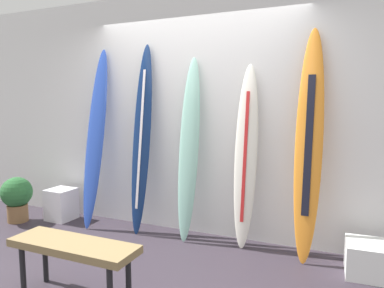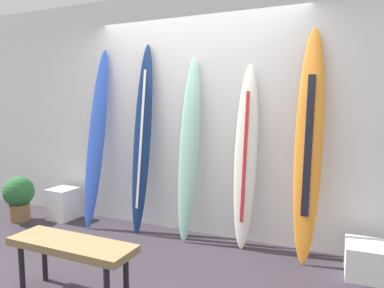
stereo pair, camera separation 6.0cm
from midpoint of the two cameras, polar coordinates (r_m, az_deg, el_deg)
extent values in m
cube|color=#312932|center=(3.41, -7.69, -20.47)|extent=(8.00, 8.00, 0.04)
cube|color=silver|center=(4.20, 1.52, 4.84)|extent=(7.20, 0.20, 2.80)
ellipsoid|color=#284AB3|center=(4.55, -14.70, 0.97)|extent=(0.28, 0.48, 2.20)
ellipsoid|color=navy|center=(4.21, -7.57, 0.82)|extent=(0.23, 0.37, 2.22)
cube|color=silver|center=(4.18, -7.77, 0.84)|extent=(0.03, 0.24, 1.61)
ellipsoid|color=#89C0B0|center=(3.94, -0.05, -0.82)|extent=(0.23, 0.36, 2.04)
ellipsoid|color=silver|center=(3.77, 9.05, -2.03)|extent=(0.25, 0.30, 1.94)
cube|color=red|center=(3.74, 8.91, -2.04)|extent=(0.04, 0.16, 1.36)
cone|color=black|center=(3.93, 8.65, -13.69)|extent=(0.07, 0.08, 0.11)
ellipsoid|color=orange|center=(3.58, 18.65, -0.19)|extent=(0.26, 0.39, 2.26)
cube|color=black|center=(3.55, 18.60, -0.17)|extent=(0.07, 0.21, 1.34)
cube|color=white|center=(3.66, 26.95, -16.30)|extent=(0.41, 0.41, 0.30)
cube|color=white|center=(5.06, -19.66, -8.99)|extent=(0.33, 0.33, 0.41)
cylinder|color=brown|center=(5.22, -25.57, -9.82)|extent=(0.25, 0.25, 0.22)
sphere|color=#2A6432|center=(5.15, -25.72, -6.87)|extent=(0.39, 0.39, 0.39)
cube|color=olive|center=(3.01, -18.19, -15.13)|extent=(1.06, 0.33, 0.06)
cylinder|color=black|center=(3.31, -25.12, -17.70)|extent=(0.04, 0.04, 0.40)
cylinder|color=black|center=(3.45, -22.08, -16.55)|extent=(0.04, 0.04, 0.40)
cylinder|color=black|center=(2.94, -9.91, -20.35)|extent=(0.04, 0.04, 0.40)
camera|label=1|loc=(0.03, -89.55, 0.05)|focal=33.28mm
camera|label=2|loc=(0.03, 90.45, -0.05)|focal=33.28mm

